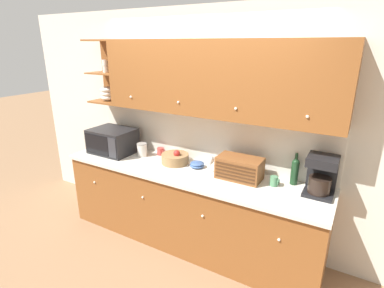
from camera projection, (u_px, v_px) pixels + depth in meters
The scene contains 15 objects.
ground_plane at pixel (201, 226), 3.84m from camera, with size 24.00×24.00×0.00m, color #896647.
wall_back at pixel (203, 127), 3.44m from camera, with size 5.37×0.06×2.60m.
counter_unit at pixel (188, 206), 3.42m from camera, with size 2.99×0.69×0.90m.
backsplash_panel at pixel (202, 136), 3.45m from camera, with size 2.97×0.01×0.60m.
upper_cabinets at pixel (209, 79), 3.03m from camera, with size 2.97×0.34×0.76m.
microwave at pixel (113, 141), 3.76m from camera, with size 0.54×0.42×0.30m.
storage_canister at pixel (142, 150), 3.66m from camera, with size 0.12×0.12×0.16m.
mug at pixel (161, 151), 3.71m from camera, with size 0.10×0.09×0.09m.
fruit_basket at pixel (175, 158), 3.44m from camera, with size 0.31×0.31×0.17m.
bowl_stack_on_counter at pixel (197, 164), 3.33m from camera, with size 0.16×0.16×0.07m.
wine_glass at pixel (210, 161), 3.20m from camera, with size 0.08×0.08×0.18m.
bread_box at pixel (239, 168), 3.04m from camera, with size 0.45×0.26×0.23m.
mug_blue_second at pixel (274, 181), 2.90m from camera, with size 0.09×0.08×0.10m.
wine_bottle at pixel (295, 170), 2.91m from camera, with size 0.07×0.07×0.32m.
coffee_maker at pixel (321, 175), 2.70m from camera, with size 0.26×0.26×0.37m.
Camera 1 is at (1.55, -2.91, 2.22)m, focal length 28.00 mm.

